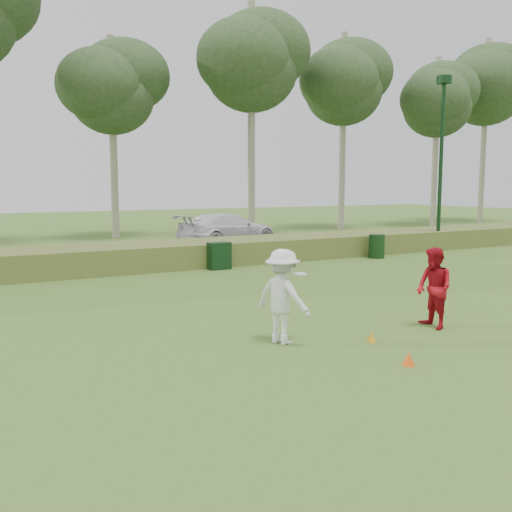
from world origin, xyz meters
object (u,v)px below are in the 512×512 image
cone_orange (409,359)px  cone_yellow (371,337)px  utility_cabinet (219,256)px  trash_bin (377,246)px  player_red (434,288)px  car_right (228,229)px  player_white (283,296)px  lamp_post (442,132)px

cone_orange → cone_yellow: bearing=74.0°
cone_yellow → utility_cabinet: size_ratio=0.21×
cone_yellow → trash_bin: bearing=48.6°
player_red → cone_orange: 3.00m
car_right → trash_bin: bearing=-169.4°
player_white → player_red: (3.51, -0.59, -0.05)m
cone_orange → player_red: bearing=35.7°
trash_bin → cone_yellow: bearing=-131.4°
lamp_post → car_right: size_ratio=1.48×
lamp_post → cone_yellow: lamp_post is taller
lamp_post → cone_yellow: size_ratio=38.86×
player_white → utility_cabinet: 10.14m
cone_orange → cone_yellow: size_ratio=1.17×
lamp_post → player_red: 16.71m
cone_orange → cone_yellow: (0.42, 1.47, -0.02)m
player_red → cone_orange: size_ratio=7.23×
utility_cabinet → cone_orange: bearing=-99.8°
player_red → utility_cabinet: 10.21m
lamp_post → cone_orange: 19.69m
trash_bin → car_right: bearing=112.8°
lamp_post → utility_cabinet: (-12.06, -0.72, -5.09)m
cone_yellow → utility_cabinet: (1.61, 10.42, 0.40)m
utility_cabinet → player_white: bearing=-108.5°
lamp_post → player_red: (-11.74, -10.92, -4.71)m
lamp_post → car_right: lamp_post is taller
cone_orange → utility_cabinet: utility_cabinet is taller
lamp_post → trash_bin: size_ratio=8.05×
cone_yellow → car_right: bearing=72.4°
cone_yellow → lamp_post: bearing=39.2°
utility_cabinet → player_red: bearing=-88.3°
lamp_post → cone_orange: size_ratio=33.35×
lamp_post → cone_yellow: (-13.68, -11.14, -5.49)m
player_white → cone_orange: player_white is taller
player_red → player_white: bearing=-90.6°
player_white → cone_yellow: size_ratio=8.91×
player_white → player_red: bearing=-120.6°
cone_orange → cone_yellow: 1.53m
cone_yellow → utility_cabinet: 10.55m
cone_orange → utility_cabinet: 12.07m
player_red → trash_bin: (6.97, 9.86, -0.38)m
player_white → car_right: (7.23, 17.02, -0.08)m
cone_orange → car_right: (6.07, 19.30, 0.74)m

